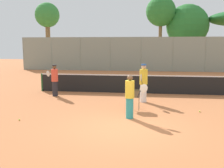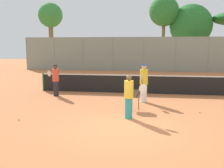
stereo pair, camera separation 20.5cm
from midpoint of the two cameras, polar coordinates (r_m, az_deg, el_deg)
The scene contains 14 objects.
ground_plane at distance 8.95m, azimuth 2.40°, elevation -9.57°, with size 80.00×80.00×0.00m, color #C67242.
tennis_net at distance 15.16m, azimuth 4.68°, elevation 0.08°, with size 11.38×0.10×1.07m.
back_fence at distance 28.01m, azimuth 6.13°, elevation 6.48°, with size 26.43×0.08×3.60m.
tree_0 at distance 33.04m, azimuth -14.09°, elevation 13.99°, with size 2.89×2.89×7.73m.
tree_2 at distance 33.13m, azimuth 10.41°, elevation 15.15°, with size 3.57×3.57×8.54m.
tree_3 at distance 34.20m, azimuth 15.92°, elevation 12.10°, with size 5.15×5.15×7.69m.
player_white_outfit at distance 9.91m, azimuth 3.35°, elevation -2.66°, with size 0.89×0.35×1.67m.
player_red_cap at distance 14.58m, azimuth -12.77°, elevation 0.88°, with size 0.83×0.54×1.71m.
player_yellow_shirt at distance 12.80m, azimuth 6.41°, elevation 0.33°, with size 0.38×0.94×1.86m.
ball_cart at distance 11.28m, azimuth 4.12°, elevation -2.40°, with size 0.56×0.41×0.86m.
tennis_ball_1 at distance 14.21m, azimuth 3.58°, elevation -2.63°, with size 0.07×0.07×0.07m, color #D1E54C.
tennis_ball_2 at distance 10.41m, azimuth -20.08°, elevation -7.30°, with size 0.07×0.07×0.07m, color #D1E54C.
tennis_ball_3 at distance 11.52m, azimuth 18.07°, elevation -5.69°, with size 0.07×0.07×0.07m, color #D1E54C.
parked_car at distance 31.15m, azimuth 5.07°, elevation 4.60°, with size 4.20×1.70×1.60m.
Camera 1 is at (0.66, -8.49, 2.78)m, focal length 42.00 mm.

